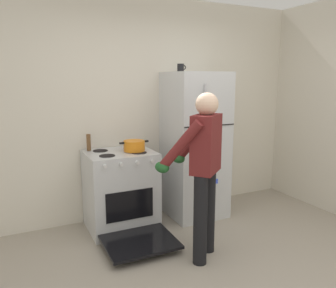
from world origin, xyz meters
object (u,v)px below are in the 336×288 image
object	(u,v)px
refrigerator	(195,145)
stove_range	(121,191)
red_pot	(134,146)
pepper_mill	(89,142)
person_cook	(202,162)
coffee_mug	(181,68)

from	to	relation	value
refrigerator	stove_range	world-z (taller)	refrigerator
red_pot	stove_range	bearing A→B (deg)	168.66
pepper_mill	refrigerator	bearing A→B (deg)	-8.89
stove_range	red_pot	world-z (taller)	red_pot
stove_range	red_pot	distance (m)	0.55
stove_range	pepper_mill	xyz separation A→B (m)	(-0.30, 0.22, 0.56)
stove_range	red_pot	xyz separation A→B (m)	(0.16, -0.03, 0.53)
stove_range	person_cook	bearing A→B (deg)	-62.57
person_cook	red_pot	xyz separation A→B (m)	(-0.34, 0.93, 0.02)
person_cook	red_pot	world-z (taller)	person_cook
person_cook	red_pot	size ratio (longest dim) A/B	4.67
red_pot	pepper_mill	xyz separation A→B (m)	(-0.46, 0.25, 0.03)
refrigerator	pepper_mill	size ratio (longest dim) A/B	9.57
coffee_mug	pepper_mill	size ratio (longest dim) A/B	0.59
stove_range	pepper_mill	size ratio (longest dim) A/B	6.48
red_pot	pepper_mill	size ratio (longest dim) A/B	1.82
refrigerator	red_pot	world-z (taller)	refrigerator
person_cook	coffee_mug	distance (m)	1.40
stove_range	red_pot	bearing A→B (deg)	-11.34
stove_range	red_pot	size ratio (longest dim) A/B	3.57
refrigerator	pepper_mill	xyz separation A→B (m)	(-1.28, 0.20, 0.11)
pepper_mill	person_cook	bearing A→B (deg)	-55.87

